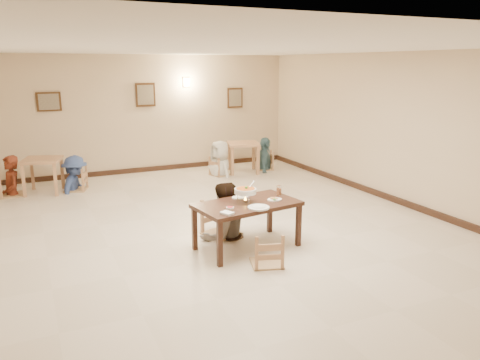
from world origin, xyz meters
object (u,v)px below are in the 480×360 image
bg_chair_rr (265,152)px  bg_diner_b (73,156)px  drink_glass (279,191)px  bg_diner_a (8,156)px  bg_diner_c (220,141)px  bg_chair_lr (74,169)px  main_diner (223,183)px  curry_warmer (245,191)px  chair_far (221,203)px  chair_near (267,233)px  bg_table_left (42,165)px  bg_diner_d (265,137)px  main_table (247,208)px  bg_table_right (243,148)px  bg_chair_ll (10,171)px  bg_chair_rl (220,158)px

bg_chair_rr → bg_diner_b: 4.88m
drink_glass → bg_diner_a: size_ratio=0.09×
bg_diner_c → bg_chair_lr: bearing=-99.8°
main_diner → curry_warmer: main_diner is taller
drink_glass → bg_chair_lr: size_ratio=0.16×
chair_far → main_diner: (0.00, -0.08, 0.36)m
chair_near → main_diner: bearing=-67.1°
bg_table_left → bg_diner_d: size_ratio=0.55×
curry_warmer → drink_glass: size_ratio=2.37×
bg_chair_rr → main_table: bearing=-12.5°
chair_far → drink_glass: size_ratio=7.00×
bg_table_right → bg_chair_ll: (-5.48, 0.07, -0.10)m
chair_near → drink_glass: bearing=-110.3°
chair_near → bg_chair_ll: size_ratio=0.86×
main_diner → curry_warmer: 0.59m
bg_diner_b → bg_diner_c: bg_diner_c is taller
bg_chair_ll → bg_diner_b: bg_diner_b is taller
bg_chair_lr → bg_diner_d: (4.86, 0.13, 0.38)m
bg_diner_a → bg_chair_ll: bearing=-148.3°
bg_diner_c → bg_table_right: bearing=83.1°
main_table → bg_table_right: 5.20m
bg_chair_ll → bg_diner_d: 6.16m
chair_near → bg_chair_lr: (-2.01, 5.35, 0.02)m
chair_near → bg_diner_d: size_ratio=0.54×
main_diner → bg_table_left: 4.85m
curry_warmer → drink_glass: curry_warmer is taller
main_table → main_diner: bearing=94.2°
bg_table_left → bg_diner_a: (-0.65, 0.05, 0.24)m
chair_near → bg_chair_ll: bearing=-41.3°
bg_chair_lr → main_table: bearing=43.3°
chair_far → bg_diner_a: bg_diner_a is taller
bg_chair_rl → drink_glass: bearing=150.4°
chair_far → bg_diner_a: (-3.18, 4.10, 0.32)m
bg_chair_rr → bg_table_right: bearing=-65.4°
main_table → drink_glass: size_ratio=10.50×
main_table → bg_chair_rr: bg_chair_rr is taller
bg_table_right → bg_chair_lr: bg_chair_lr is taller
bg_chair_ll → bg_table_left: bearing=-101.0°
bg_table_left → bg_diner_d: bg_diner_d is taller
bg_chair_lr → bg_chair_rl: bearing=110.1°
drink_glass → bg_chair_lr: 5.25m
bg_chair_lr → chair_far: bearing=45.2°
main_table → bg_diner_a: size_ratio=0.95×
bg_chair_rl → bg_diner_b: (-3.51, -0.02, 0.34)m
bg_chair_lr → bg_diner_d: size_ratio=0.56×
bg_table_right → bg_chair_rl: size_ratio=1.09×
bg_diner_b → bg_diner_c: bearing=-61.8°
bg_chair_lr → bg_diner_b: size_ratio=0.62×
bg_chair_ll → chair_far: bearing=-148.5°
chair_far → bg_table_right: bearing=40.8°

